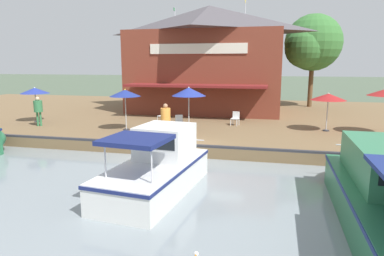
{
  "coord_description": "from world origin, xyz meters",
  "views": [
    {
      "loc": [
        14.98,
        4.46,
        4.4
      ],
      "look_at": [
        -1.0,
        0.79,
        1.3
      ],
      "focal_mm": 32.0,
      "sensor_mm": 36.0,
      "label": 1
    }
  ],
  "objects": [
    {
      "name": "tree_downstream_bank",
      "position": [
        -16.78,
        7.7,
        6.04
      ],
      "size": [
        5.1,
        4.85,
        8.0
      ],
      "color": "brown",
      "rests_on": "quay_deck"
    },
    {
      "name": "waterfront_restaurant",
      "position": [
        -13.34,
        -0.63,
        4.86
      ],
      "size": [
        10.98,
        12.09,
        8.7
      ],
      "color": "brown",
      "rests_on": "quay_deck"
    },
    {
      "name": "cafe_chair_far_corner_seat",
      "position": [
        -6.17,
        -2.38,
        1.08
      ],
      "size": [
        0.58,
        0.58,
        0.85
      ],
      "color": "white",
      "rests_on": "quay_deck"
    },
    {
      "name": "motorboat_second_along",
      "position": [
        3.85,
        0.81,
        0.84
      ],
      "size": [
        6.2,
        2.83,
        2.16
      ],
      "color": "white",
      "rests_on": "river_water"
    },
    {
      "name": "patio_umbrella_mid_patio_left",
      "position": [
        -3.37,
        0.06,
        2.86
      ],
      "size": [
        1.89,
        1.89,
        2.54
      ],
      "color": "#B7B7B7",
      "rests_on": "quay_deck"
    },
    {
      "name": "tree_behind_restaurant",
      "position": [
        -15.92,
        0.34,
        5.47
      ],
      "size": [
        4.61,
        4.39,
        7.19
      ],
      "color": "brown",
      "rests_on": "quay_deck"
    },
    {
      "name": "patio_umbrella_by_entrance",
      "position": [
        -4.43,
        -10.49,
        2.66
      ],
      "size": [
        1.81,
        1.81,
        2.29
      ],
      "color": "#B7B7B7",
      "rests_on": "quay_deck"
    },
    {
      "name": "ground_plane",
      "position": [
        0.0,
        0.0,
        0.0
      ],
      "size": [
        220.0,
        220.0,
        0.0
      ],
      "primitive_type": "plane",
      "color": "#4C5B47"
    },
    {
      "name": "patio_umbrella_near_quay_edge",
      "position": [
        -5.43,
        7.64,
        2.55
      ],
      "size": [
        1.95,
        1.95,
        2.19
      ],
      "color": "#B7B7B7",
      "rests_on": "quay_deck"
    },
    {
      "name": "quay_edge_fender",
      "position": [
        -0.1,
        0.0,
        0.65
      ],
      "size": [
        0.2,
        50.4,
        0.1
      ],
      "primitive_type": "cube",
      "color": "#2D2D33",
      "rests_on": "quay_deck"
    },
    {
      "name": "person_at_quay_edge",
      "position": [
        -1.66,
        -0.76,
        1.73
      ],
      "size": [
        0.51,
        0.51,
        1.79
      ],
      "color": "#337547",
      "rests_on": "quay_deck"
    },
    {
      "name": "quay_deck",
      "position": [
        -11.0,
        0.0,
        0.3
      ],
      "size": [
        22.0,
        56.0,
        0.6
      ],
      "primitive_type": "cube",
      "color": "brown",
      "rests_on": "ground"
    },
    {
      "name": "patio_umbrella_far_corner",
      "position": [
        -3.16,
        -3.62,
        2.73
      ],
      "size": [
        1.77,
        1.77,
        2.38
      ],
      "color": "#B7B7B7",
      "rests_on": "quay_deck"
    },
    {
      "name": "cafe_chair_under_first_umbrella",
      "position": [
        -6.15,
        2.38,
        1.08
      ],
      "size": [
        0.53,
        0.53,
        0.85
      ],
      "color": "white",
      "rests_on": "quay_deck"
    },
    {
      "name": "cafe_chair_mid_patio",
      "position": [
        -3.99,
        -0.65,
        1.08
      ],
      "size": [
        0.59,
        0.59,
        0.85
      ],
      "color": "white",
      "rests_on": "quay_deck"
    },
    {
      "name": "person_mid_patio",
      "position": [
        -3.18,
        -9.39,
        1.75
      ],
      "size": [
        0.51,
        0.51,
        1.81
      ],
      "color": "#337547",
      "rests_on": "quay_deck"
    }
  ]
}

